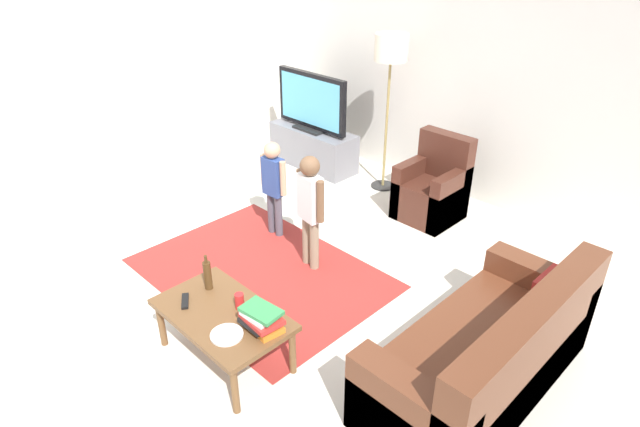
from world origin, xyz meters
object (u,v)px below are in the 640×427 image
object	(u,v)px
book_stack	(262,319)
plate	(227,335)
tv	(312,102)
tv_remote	(185,301)
floor_lamp	(391,56)
soda_can	(240,301)
tv_stand	(313,148)
bottle	(208,275)
child_center	(310,202)
child_near_tv	(273,180)
armchair	(433,191)
couch	(491,358)
coffee_table	(223,318)

from	to	relation	value
book_stack	plate	world-z (taller)	book_stack
tv	tv_remote	world-z (taller)	tv
floor_lamp	soda_can	xyz separation A→B (m)	(1.07, -2.94, -1.06)
floor_lamp	tv_stand	bearing A→B (deg)	-171.74
tv_stand	plate	size ratio (longest dim) A/B	5.45
tv_remote	bottle	bearing A→B (deg)	129.10
child_center	book_stack	size ratio (longest dim) A/B	3.77
tv_stand	plate	distance (m)	3.79
child_near_tv	soda_can	size ratio (longest dim) A/B	8.29
tv_stand	plate	bearing A→B (deg)	-52.94
armchair	book_stack	world-z (taller)	armchair
armchair	plate	world-z (taller)	armchair
tv_stand	couch	distance (m)	4.01
tv_stand	child_center	xyz separation A→B (m)	(1.63, -1.63, 0.41)
floor_lamp	coffee_table	distance (m)	3.43
couch	coffee_table	world-z (taller)	couch
floor_lamp	plate	distance (m)	3.59
couch	bottle	distance (m)	2.06
floor_lamp	bottle	world-z (taller)	floor_lamp
child_near_tv	plate	distance (m)	2.04
tv_stand	soda_can	bearing A→B (deg)	-52.79
couch	soda_can	bearing A→B (deg)	-146.89
coffee_table	couch	bearing A→B (deg)	35.38
tv	couch	world-z (taller)	tv
child_center	soda_can	bearing A→B (deg)	-67.46
child_near_tv	tv_remote	world-z (taller)	child_near_tv
coffee_table	book_stack	size ratio (longest dim) A/B	3.45
coffee_table	soda_can	size ratio (longest dim) A/B	8.33
book_stack	child_near_tv	bearing A→B (deg)	136.95
tv	book_stack	xyz separation A→B (m)	(2.39, -2.79, -0.35)
floor_lamp	tv_remote	size ratio (longest dim) A/B	10.47
tv_remote	soda_can	world-z (taller)	soda_can
armchair	soda_can	world-z (taller)	armchair
child_center	soda_can	size ratio (longest dim) A/B	9.10
child_near_tv	bottle	world-z (taller)	child_near_tv
soda_can	plate	size ratio (longest dim) A/B	0.55
tv_stand	child_near_tv	bearing A→B (deg)	-56.86
tv_stand	book_stack	bearing A→B (deg)	-49.63
coffee_table	soda_can	xyz separation A→B (m)	(0.05, 0.12, 0.11)
couch	plate	size ratio (longest dim) A/B	8.18
tv_remote	soda_can	distance (m)	0.41
child_near_tv	book_stack	xyz separation A→B (m)	(1.42, -1.33, -0.10)
soda_can	armchair	bearing A→B (deg)	94.96
couch	armchair	world-z (taller)	armchair
tv	child_center	bearing A→B (deg)	-44.50
couch	child_center	world-z (taller)	child_center
tv	bottle	world-z (taller)	tv
tv	bottle	size ratio (longest dim) A/B	3.82
tv_remote	couch	bearing A→B (deg)	67.56
tv_stand	coffee_table	distance (m)	3.56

